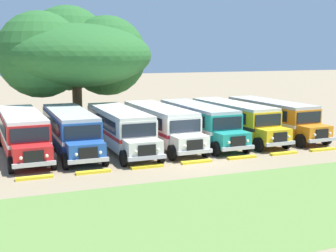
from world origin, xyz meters
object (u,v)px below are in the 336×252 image
parked_bus_slot_1 (70,129)px  broad_shade_tree (74,54)px  parked_bus_slot_0 (22,131)px  parked_bus_slot_5 (235,119)px  parked_bus_slot_6 (272,116)px  parked_bus_slot_2 (120,127)px  parked_bus_slot_3 (160,124)px  parked_bus_slot_4 (199,121)px

parked_bus_slot_1 → broad_shade_tree: size_ratio=0.74×
parked_bus_slot_0 → parked_bus_slot_5: same height
parked_bus_slot_6 → broad_shade_tree: broad_shade_tree is taller
parked_bus_slot_1 → parked_bus_slot_6: size_ratio=1.00×
parked_bus_slot_2 → parked_bus_slot_3: size_ratio=1.00×
broad_shade_tree → parked_bus_slot_6: bearing=-34.4°
parked_bus_slot_2 → parked_bus_slot_5: size_ratio=0.99×
parked_bus_slot_2 → parked_bus_slot_0: bearing=-97.3°
parked_bus_slot_1 → parked_bus_slot_2: size_ratio=1.00×
parked_bus_slot_1 → parked_bus_slot_2: bearing=80.3°
parked_bus_slot_6 → broad_shade_tree: (-14.32, 9.80, 5.08)m
parked_bus_slot_2 → parked_bus_slot_5: same height
parked_bus_slot_2 → parked_bus_slot_3: (3.19, 0.38, 0.00)m
parked_bus_slot_0 → parked_bus_slot_4: same height
parked_bus_slot_0 → parked_bus_slot_2: same height
parked_bus_slot_2 → parked_bus_slot_6: 13.13m
parked_bus_slot_0 → parked_bus_slot_1: same height
parked_bus_slot_3 → parked_bus_slot_6: size_ratio=1.00×
parked_bus_slot_0 → broad_shade_tree: 12.07m
parked_bus_slot_3 → parked_bus_slot_2: bearing=-84.7°
parked_bus_slot_0 → parked_bus_slot_4: bearing=86.2°
parked_bus_slot_6 → broad_shade_tree: size_ratio=0.74×
parked_bus_slot_1 → parked_bus_slot_4: same height
parked_bus_slot_1 → parked_bus_slot_3: (6.58, -0.18, 0.00)m
parked_bus_slot_3 → parked_bus_slot_5: size_ratio=1.00×
parked_bus_slot_3 → parked_bus_slot_4: same height
parked_bus_slot_3 → parked_bus_slot_4: bearing=88.8°
parked_bus_slot_5 → parked_bus_slot_6: 3.54m
parked_bus_slot_4 → parked_bus_slot_5: same height
parked_bus_slot_1 → parked_bus_slot_5: size_ratio=0.99×
parked_bus_slot_2 → broad_shade_tree: size_ratio=0.74×
parked_bus_slot_0 → parked_bus_slot_3: 9.76m
parked_bus_slot_1 → parked_bus_slot_5: same height
parked_bus_slot_1 → parked_bus_slot_3: same height
broad_shade_tree → parked_bus_slot_5: bearing=-42.2°
parked_bus_slot_5 → parked_bus_slot_2: bearing=-89.5°
parked_bus_slot_1 → parked_bus_slot_5: bearing=89.8°
parked_bus_slot_3 → broad_shade_tree: bearing=-157.7°
parked_bus_slot_3 → parked_bus_slot_6: 9.93m
parked_bus_slot_6 → parked_bus_slot_0: bearing=-93.5°
parked_bus_slot_1 → parked_bus_slot_2: 3.43m
parked_bus_slot_2 → parked_bus_slot_5: 9.60m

